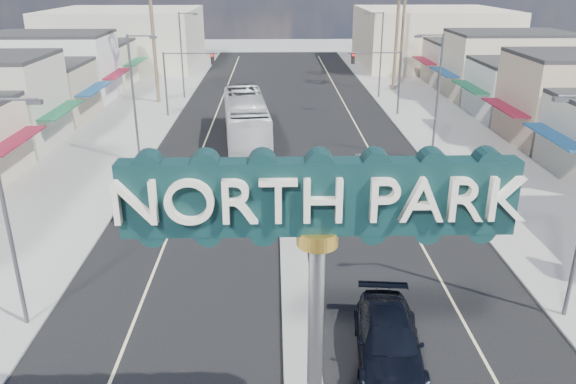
{
  "coord_description": "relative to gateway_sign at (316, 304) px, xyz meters",
  "views": [
    {
      "loc": [
        -0.91,
        -8.75,
        12.85
      ],
      "look_at": [
        -0.35,
        12.85,
        4.36
      ],
      "focal_mm": 35.0,
      "sensor_mm": 36.0,
      "label": 1
    }
  ],
  "objects": [
    {
      "name": "ground",
      "position": [
        0.0,
        28.02,
        -5.93
      ],
      "size": [
        160.0,
        160.0,
        0.0
      ],
      "primitive_type": "plane",
      "color": "gray",
      "rests_on": "ground"
    },
    {
      "name": "road",
      "position": [
        0.0,
        28.02,
        -5.92
      ],
      "size": [
        20.0,
        120.0,
        0.01
      ],
      "primitive_type": "cube",
      "color": "black",
      "rests_on": "ground"
    },
    {
      "name": "median_island",
      "position": [
        0.0,
        12.02,
        -5.85
      ],
      "size": [
        1.3,
        30.0,
        0.16
      ],
      "primitive_type": "cube",
      "color": "gray",
      "rests_on": "ground"
    },
    {
      "name": "sidewalk_left",
      "position": [
        -14.0,
        28.02,
        -5.87
      ],
      "size": [
        8.0,
        120.0,
        0.12
      ],
      "primitive_type": "cube",
      "color": "gray",
      "rests_on": "ground"
    },
    {
      "name": "sidewalk_right",
      "position": [
        14.0,
        28.02,
        -5.87
      ],
      "size": [
        8.0,
        120.0,
        0.12
      ],
      "primitive_type": "cube",
      "color": "gray",
      "rests_on": "ground"
    },
    {
      "name": "storefront_row_left",
      "position": [
        -24.0,
        41.02,
        -2.93
      ],
      "size": [
        12.0,
        42.0,
        6.0
      ],
      "primitive_type": "cube",
      "color": "beige",
      "rests_on": "ground"
    },
    {
      "name": "storefront_row_right",
      "position": [
        24.0,
        41.02,
        -2.93
      ],
      "size": [
        12.0,
        42.0,
        6.0
      ],
      "primitive_type": "cube",
      "color": "#B7B29E",
      "rests_on": "ground"
    },
    {
      "name": "backdrop_far_left",
      "position": [
        -22.0,
        73.02,
        -1.93
      ],
      "size": [
        20.0,
        20.0,
        8.0
      ],
      "primitive_type": "cube",
      "color": "#B7B29E",
      "rests_on": "ground"
    },
    {
      "name": "backdrop_far_right",
      "position": [
        22.0,
        73.02,
        -1.93
      ],
      "size": [
        20.0,
        20.0,
        8.0
      ],
      "primitive_type": "cube",
      "color": "beige",
      "rests_on": "ground"
    },
    {
      "name": "gateway_sign",
      "position": [
        0.0,
        0.0,
        0.0
      ],
      "size": [
        8.2,
        1.5,
        9.15
      ],
      "color": "#D43F10",
      "rests_on": "median_island"
    },
    {
      "name": "traffic_signal_left",
      "position": [
        -9.18,
        42.02,
        -1.65
      ],
      "size": [
        5.09,
        0.45,
        6.0
      ],
      "color": "#47474C",
      "rests_on": "ground"
    },
    {
      "name": "traffic_signal_right",
      "position": [
        9.18,
        42.02,
        -1.65
      ],
      "size": [
        5.09,
        0.45,
        6.0
      ],
      "color": "#47474C",
      "rests_on": "ground"
    },
    {
      "name": "streetlight_l_near",
      "position": [
        -10.43,
        8.02,
        -0.86
      ],
      "size": [
        2.03,
        0.22,
        9.0
      ],
      "color": "#47474C",
      "rests_on": "ground"
    },
    {
      "name": "streetlight_l_mid",
      "position": [
        -10.43,
        28.02,
        -0.86
      ],
      "size": [
        2.03,
        0.22,
        9.0
      ],
      "color": "#47474C",
      "rests_on": "ground"
    },
    {
      "name": "streetlight_l_far",
      "position": [
        -10.43,
        50.02,
        -0.86
      ],
      "size": [
        2.03,
        0.22,
        9.0
      ],
      "color": "#47474C",
      "rests_on": "ground"
    },
    {
      "name": "streetlight_r_mid",
      "position": [
        10.43,
        28.02,
        -0.86
      ],
      "size": [
        2.03,
        0.22,
        9.0
      ],
      "color": "#47474C",
      "rests_on": "ground"
    },
    {
      "name": "streetlight_r_far",
      "position": [
        10.43,
        50.02,
        -0.86
      ],
      "size": [
        2.03,
        0.22,
        9.0
      ],
      "color": "#47474C",
      "rests_on": "ground"
    },
    {
      "name": "suv_right",
      "position": [
        3.04,
        5.57,
        -5.12
      ],
      "size": [
        2.79,
        5.77,
        1.62
      ],
      "primitive_type": "imported",
      "rotation": [
        0.0,
        0.0,
        -0.1
      ],
      "color": "black",
      "rests_on": "ground"
    },
    {
      "name": "car_parked_left",
      "position": [
        -9.0,
        19.3,
        -5.24
      ],
      "size": [
        1.95,
        4.16,
        1.38
      ],
      "primitive_type": "imported",
      "rotation": [
        0.0,
        0.0,
        0.08
      ],
      "color": "slate",
      "rests_on": "ground"
    },
    {
      "name": "car_parked_right",
      "position": [
        5.5,
        23.88,
        -5.14
      ],
      "size": [
        1.72,
        4.79,
        1.57
      ],
      "primitive_type": "imported",
      "rotation": [
        0.0,
        0.0,
        -0.01
      ],
      "color": "white",
      "rests_on": "ground"
    },
    {
      "name": "city_bus",
      "position": [
        -3.15,
        33.27,
        -4.07
      ],
      "size": [
        4.4,
        13.58,
        3.72
      ],
      "primitive_type": "imported",
      "rotation": [
        0.0,
        0.0,
        0.1
      ],
      "color": "silver",
      "rests_on": "ground"
    }
  ]
}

